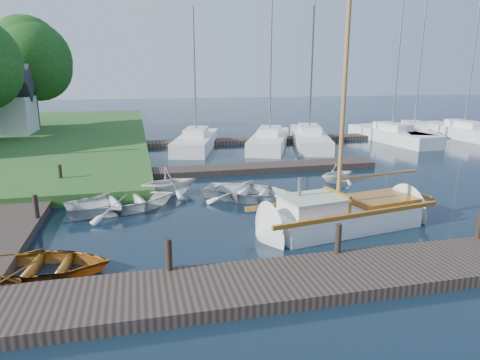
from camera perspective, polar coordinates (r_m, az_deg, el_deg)
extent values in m
plane|color=black|center=(16.04, 0.00, -4.17)|extent=(160.00, 160.00, 0.00)
cube|color=black|center=(10.67, 7.81, -13.09)|extent=(18.00, 2.20, 0.30)
cube|color=black|center=(18.04, -27.24, -3.19)|extent=(2.20, 18.00, 0.30)
cube|color=black|center=(22.56, 1.05, 1.55)|extent=(14.00, 1.60, 0.30)
cube|color=black|center=(34.03, 10.12, 5.52)|extent=(30.00, 1.60, 0.30)
cylinder|color=black|center=(10.72, -9.47, -9.77)|extent=(0.16, 0.16, 0.80)
cylinder|color=black|center=(11.86, 12.96, -7.59)|extent=(0.16, 0.16, 0.80)
cylinder|color=black|center=(14.38, 29.31, -5.24)|extent=(0.16, 0.16, 0.80)
cylinder|color=black|center=(15.79, -25.56, -3.20)|extent=(0.16, 0.16, 0.80)
cylinder|color=black|center=(20.56, -22.84, 0.79)|extent=(0.16, 0.16, 0.80)
cube|color=silver|center=(14.70, 13.41, -5.31)|extent=(5.26, 2.81, 0.90)
cone|color=silver|center=(16.65, 21.91, -3.69)|extent=(1.61, 2.15, 1.96)
cone|color=silver|center=(13.23, 3.00, -7.12)|extent=(1.31, 2.10, 1.96)
cube|color=#97571C|center=(15.28, 11.43, -2.47)|extent=(6.13, 1.16, 0.14)
cube|color=#97571C|center=(13.85, 15.84, -4.44)|extent=(6.13, 1.16, 0.14)
cube|color=#97571C|center=(16.75, 22.92, -1.86)|extent=(0.30, 1.10, 0.14)
cube|color=silver|center=(13.84, 9.56, -3.42)|extent=(2.01, 1.68, 0.44)
cube|color=#B4C9AB|center=(13.77, 9.60, -2.42)|extent=(2.12, 1.80, 0.08)
cube|color=#97571C|center=(14.34, 12.78, -2.63)|extent=(0.35, 1.40, 0.60)
cylinder|color=slate|center=(13.77, 7.93, -0.93)|extent=(0.12, 0.12, 0.60)
cube|color=#97571C|center=(15.52, 18.29, -2.50)|extent=(2.42, 1.85, 0.20)
cylinder|color=olive|center=(13.80, 13.83, 13.13)|extent=(0.14, 0.14, 8.40)
cylinder|color=olive|center=(15.17, 17.98, 0.68)|extent=(3.17, 0.63, 0.10)
imported|color=#97571C|center=(12.11, -25.09, -9.87)|extent=(3.76, 2.90, 0.72)
imported|color=silver|center=(16.68, -15.41, -2.45)|extent=(4.66, 3.83, 0.84)
imported|color=silver|center=(18.34, -9.41, 0.05)|extent=(2.93, 2.70, 1.29)
imported|color=silver|center=(17.49, 1.19, -1.26)|extent=(4.76, 4.42, 0.80)
imported|color=silver|center=(20.74, 12.91, 1.13)|extent=(2.41, 2.24, 1.03)
cube|color=silver|center=(29.77, -5.85, 5.08)|extent=(4.41, 8.49, 0.90)
cube|color=silver|center=(29.68, -5.89, 6.41)|extent=(2.15, 3.15, 0.50)
cylinder|color=slate|center=(29.43, -6.08, 14.05)|extent=(0.12, 0.12, 8.39)
cube|color=silver|center=(30.17, 3.95, 5.23)|extent=(5.32, 8.62, 0.90)
cube|color=silver|center=(30.08, 3.97, 6.55)|extent=(2.44, 3.26, 0.50)
cylinder|color=slate|center=(29.85, 4.13, 15.73)|extent=(0.12, 0.12, 10.10)
cube|color=silver|center=(31.67, 9.20, 5.50)|extent=(5.06, 10.16, 0.90)
cube|color=silver|center=(31.57, 9.25, 6.75)|extent=(2.37, 3.74, 0.50)
cylinder|color=slate|center=(31.38, 9.65, 16.53)|extent=(0.12, 0.12, 11.24)
cube|color=silver|center=(34.66, 19.57, 5.59)|extent=(2.85, 8.78, 0.90)
cube|color=silver|center=(34.58, 19.66, 6.74)|extent=(1.63, 3.12, 0.50)
cylinder|color=slate|center=(34.37, 20.30, 14.32)|extent=(0.12, 0.12, 9.66)
cube|color=silver|center=(36.30, 22.11, 5.71)|extent=(5.13, 8.43, 0.90)
cube|color=silver|center=(36.22, 22.21, 6.81)|extent=(2.38, 3.19, 0.50)
cylinder|color=slate|center=(36.02, 22.88, 13.92)|extent=(0.12, 0.12, 9.51)
cube|color=silver|center=(38.79, 27.66, 5.61)|extent=(2.35, 9.54, 0.90)
cube|color=silver|center=(38.72, 27.78, 6.63)|extent=(1.45, 3.35, 0.50)
cylinder|color=slate|center=(38.56, 28.70, 14.58)|extent=(0.12, 0.12, 11.28)
cylinder|color=#332114|center=(41.76, -25.54, 8.93)|extent=(0.36, 0.36, 3.67)
sphere|color=#1A4014|center=(41.69, -26.09, 14.09)|extent=(6.73, 6.73, 6.73)
sphere|color=#1A4014|center=(41.29, -25.41, 13.46)|extent=(5.71, 5.71, 5.71)
sphere|color=#1A4014|center=(42.19, -26.63, 14.99)|extent=(6.12, 6.12, 6.12)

